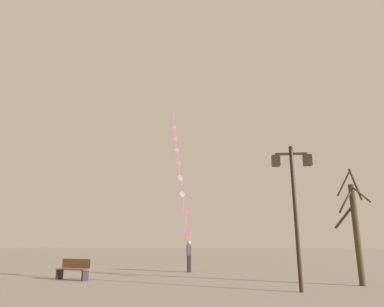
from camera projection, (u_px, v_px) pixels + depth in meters
name	position (u px, v px, depth m)	size (l,w,h in m)	color
ground_plane	(209.00, 269.00, 21.36)	(160.00, 160.00, 0.00)	gray
twin_lantern_lamp_post	(294.00, 188.00, 12.24)	(1.42, 0.28, 5.09)	black
kite_train	(179.00, 169.00, 27.90)	(3.06, 11.00, 14.09)	brown
kite_flyer	(189.00, 255.00, 19.26)	(0.31, 0.63, 1.71)	#1E1E2D
bare_tree	(355.00, 227.00, 13.60)	(1.46, 1.72, 4.61)	#423323
park_bench	(74.00, 269.00, 15.17)	(1.66, 0.93, 0.89)	brown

